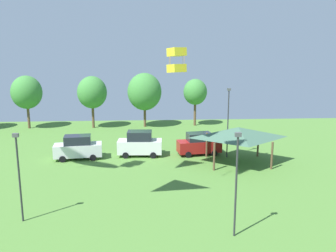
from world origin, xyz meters
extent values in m
cube|color=yellow|center=(3.17, 34.17, 10.73)|extent=(1.70, 1.72, 0.77)
cube|color=yellow|center=(3.17, 34.17, 9.37)|extent=(1.70, 1.72, 0.77)
cylinder|color=orange|center=(2.58, 33.58, 10.05)|extent=(0.02, 0.02, 2.04)
cylinder|color=orange|center=(3.76, 33.58, 10.05)|extent=(0.02, 0.02, 2.04)
cylinder|color=orange|center=(2.58, 34.76, 10.05)|extent=(0.02, 0.02, 2.04)
cylinder|color=orange|center=(3.76, 34.76, 10.05)|extent=(0.02, 0.02, 2.04)
pyramid|color=purple|center=(-5.14, 25.98, 13.24)|extent=(3.70, 2.77, 0.13)
cube|color=silver|center=(-6.45, 39.15, 0.95)|extent=(4.95, 2.38, 1.25)
cube|color=#1E232D|center=(-6.45, 39.15, 2.01)|extent=(2.80, 1.99, 0.88)
cylinder|color=black|center=(-4.88, 38.41, 0.32)|extent=(0.66, 0.29, 0.64)
cylinder|color=black|center=(-5.09, 40.24, 0.32)|extent=(0.66, 0.29, 0.64)
cylinder|color=black|center=(-7.81, 38.06, 0.32)|extent=(0.66, 0.29, 0.64)
cylinder|color=black|center=(-8.03, 39.89, 0.32)|extent=(0.66, 0.29, 0.64)
cube|color=silver|center=(-0.17, 39.88, 1.01)|extent=(4.67, 2.10, 1.37)
cube|color=#1E232D|center=(-0.17, 39.88, 2.18)|extent=(2.60, 1.85, 0.96)
cylinder|color=black|center=(1.20, 38.87, 0.32)|extent=(0.65, 0.25, 0.64)
cylinder|color=black|center=(1.29, 40.75, 0.32)|extent=(0.65, 0.25, 0.64)
cylinder|color=black|center=(-1.64, 39.02, 0.32)|extent=(0.65, 0.25, 0.64)
cylinder|color=black|center=(-1.54, 40.89, 0.32)|extent=(0.65, 0.25, 0.64)
cube|color=maroon|center=(6.10, 39.95, 0.92)|extent=(4.76, 2.42, 1.21)
cube|color=#1E232D|center=(6.10, 39.95, 1.95)|extent=(2.71, 2.00, 0.85)
cylinder|color=black|center=(7.63, 39.25, 0.32)|extent=(0.66, 0.31, 0.64)
cylinder|color=black|center=(7.37, 41.04, 0.32)|extent=(0.66, 0.31, 0.64)
cylinder|color=black|center=(4.83, 38.86, 0.32)|extent=(0.66, 0.31, 0.64)
cylinder|color=black|center=(4.58, 40.65, 0.32)|extent=(0.66, 0.31, 0.64)
cylinder|color=brown|center=(6.73, 34.72, 1.30)|extent=(0.20, 0.20, 2.60)
cylinder|color=brown|center=(12.14, 34.72, 1.30)|extent=(0.20, 0.20, 2.60)
cylinder|color=brown|center=(6.73, 38.89, 1.30)|extent=(0.20, 0.20, 2.60)
cylinder|color=brown|center=(12.14, 38.89, 1.30)|extent=(0.20, 0.20, 2.60)
pyramid|color=#3D604C|center=(9.44, 36.81, 3.10)|extent=(7.01, 5.40, 1.00)
cylinder|color=#2D2D33|center=(8.86, 38.81, 3.47)|extent=(0.12, 0.12, 6.94)
cube|color=#4C4C51|center=(8.86, 38.81, 7.06)|extent=(0.36, 0.20, 0.24)
cylinder|color=#2D2D33|center=(-7.49, 25.46, 2.79)|extent=(0.12, 0.12, 5.58)
cube|color=#4C4C51|center=(-7.49, 25.46, 5.70)|extent=(0.36, 0.20, 0.24)
cylinder|color=#2D2D33|center=(5.68, 22.76, 3.03)|extent=(0.12, 0.12, 6.05)
cube|color=#4C4C51|center=(5.68, 22.76, 6.17)|extent=(0.36, 0.20, 0.24)
cylinder|color=brown|center=(-16.31, 54.84, 1.79)|extent=(0.36, 0.36, 3.58)
ellipsoid|color=#3D7F38|center=(-16.31, 54.84, 5.19)|extent=(4.28, 4.28, 4.70)
cylinder|color=brown|center=(-7.13, 54.66, 1.79)|extent=(0.36, 0.36, 3.57)
ellipsoid|color=#3D7F38|center=(-7.13, 54.66, 5.14)|extent=(4.18, 4.18, 4.60)
cylinder|color=brown|center=(0.32, 54.97, 1.65)|extent=(0.36, 0.36, 3.30)
ellipsoid|color=#3D7F38|center=(0.32, 54.97, 5.14)|extent=(4.90, 4.90, 5.39)
cylinder|color=brown|center=(7.75, 55.39, 1.86)|extent=(0.36, 0.36, 3.73)
ellipsoid|color=#3D7F38|center=(7.75, 55.39, 5.03)|extent=(3.46, 3.46, 3.80)
camera|label=1|loc=(0.57, 3.68, 10.67)|focal=38.00mm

